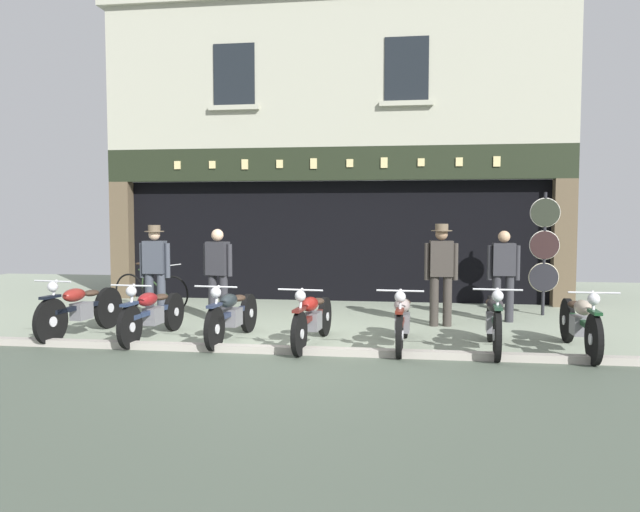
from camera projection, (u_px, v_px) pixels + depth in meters
name	position (u px, v px, depth m)	size (l,w,h in m)	color
ground	(268.00, 377.00, 7.39)	(21.96, 22.00, 0.18)	gray
shop_facade	(341.00, 219.00, 15.14)	(10.26, 4.42, 6.58)	black
motorcycle_far_left	(81.00, 308.00, 9.62)	(0.62, 2.04, 0.94)	black
motorcycle_left	(152.00, 312.00, 9.37)	(0.62, 2.02, 0.91)	black
motorcycle_center_left	(232.00, 314.00, 9.23)	(0.62, 2.04, 0.90)	black
motorcycle_center	(312.00, 317.00, 8.93)	(0.62, 2.04, 0.90)	black
motorcycle_center_right	(402.00, 319.00, 8.80)	(0.62, 2.00, 0.90)	black
motorcycle_right	(494.00, 319.00, 8.59)	(0.62, 2.00, 0.94)	black
motorcycle_far_right	(580.00, 322.00, 8.46)	(0.62, 2.07, 0.92)	black
salesman_left	(155.00, 268.00, 11.01)	(0.56, 0.34, 1.69)	#3D424C
shopkeeper_center	(218.00, 270.00, 10.97)	(0.55, 0.29, 1.63)	#2D2D33
salesman_right	(441.00, 269.00, 10.45)	(0.56, 0.35, 1.72)	#38332D
assistant_far_right	(503.00, 272.00, 10.87)	(0.56, 0.25, 1.60)	#2D2D33
tyre_sign_pole	(544.00, 246.00, 11.55)	(0.55, 0.06, 2.29)	#232328
advert_board_near	(230.00, 228.00, 13.91)	(0.68, 0.03, 0.90)	silver
advert_board_far	(189.00, 229.00, 14.05)	(0.75, 0.03, 1.05)	silver
leaning_bicycle	(151.00, 290.00, 12.38)	(1.74, 0.65, 0.94)	black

